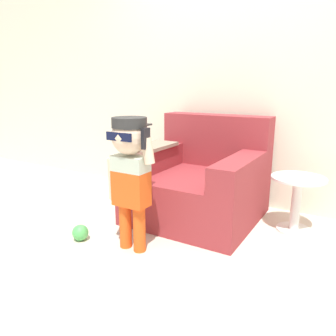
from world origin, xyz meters
TOP-DOWN VIEW (x-y plane):
  - ground_plane at (0.00, 0.00)m, footprint 10.00×10.00m
  - wall_back at (0.00, 0.78)m, footprint 10.00×0.05m
  - armchair at (-0.11, 0.25)m, footprint 1.02×0.99m
  - person_child at (-0.24, -0.56)m, footprint 0.38×0.28m
  - side_table at (0.68, 0.34)m, footprint 0.41×0.41m
  - toy_ball at (-0.65, -0.65)m, footprint 0.12×0.12m

SIDE VIEW (x-z plane):
  - ground_plane at x=0.00m, z-range 0.00..0.00m
  - toy_ball at x=-0.65m, z-range 0.00..0.12m
  - side_table at x=0.68m, z-range 0.05..0.49m
  - armchair at x=-0.11m, z-range -0.12..0.74m
  - person_child at x=-0.24m, z-range 0.15..1.08m
  - wall_back at x=0.00m, z-range 0.00..2.60m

